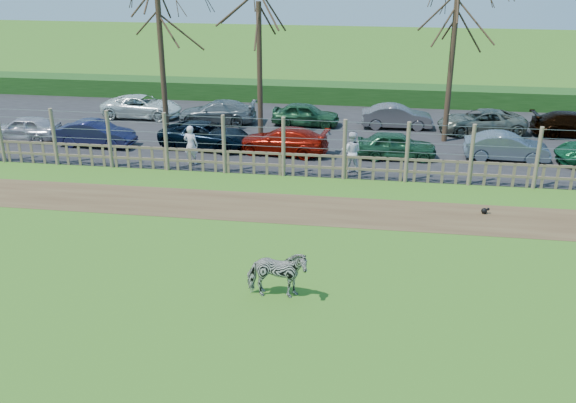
# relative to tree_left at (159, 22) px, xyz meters

# --- Properties ---
(ground) EXTENTS (120.00, 120.00, 0.00)m
(ground) POSITION_rel_tree_left_xyz_m (6.50, -12.50, -5.62)
(ground) COLOR #539038
(ground) RESTS_ON ground
(dirt_strip) EXTENTS (34.00, 2.80, 0.01)m
(dirt_strip) POSITION_rel_tree_left_xyz_m (6.50, -8.00, -5.61)
(dirt_strip) COLOR brown
(dirt_strip) RESTS_ON ground
(asphalt) EXTENTS (44.00, 13.00, 0.04)m
(asphalt) POSITION_rel_tree_left_xyz_m (6.50, 2.00, -5.60)
(asphalt) COLOR #232326
(asphalt) RESTS_ON ground
(hedge) EXTENTS (46.00, 2.00, 1.10)m
(hedge) POSITION_rel_tree_left_xyz_m (6.50, 9.00, -5.07)
(hedge) COLOR #1E4716
(hedge) RESTS_ON ground
(fence) EXTENTS (30.16, 0.16, 2.50)m
(fence) POSITION_rel_tree_left_xyz_m (6.50, -4.50, -4.81)
(fence) COLOR brown
(fence) RESTS_ON ground
(tree_left) EXTENTS (4.80, 4.80, 7.88)m
(tree_left) POSITION_rel_tree_left_xyz_m (0.00, 0.00, 0.00)
(tree_left) COLOR #3D2B1E
(tree_left) RESTS_ON ground
(tree_mid) EXTENTS (4.80, 4.80, 6.83)m
(tree_mid) POSITION_rel_tree_left_xyz_m (4.50, 1.00, -0.75)
(tree_mid) COLOR #3D2B1E
(tree_mid) RESTS_ON ground
(tree_right) EXTENTS (4.80, 4.80, 7.35)m
(tree_right) POSITION_rel_tree_left_xyz_m (13.50, 1.50, -0.37)
(tree_right) COLOR #3D2B1E
(tree_right) RESTS_ON ground
(zebra) EXTENTS (1.72, 0.87, 1.41)m
(zebra) POSITION_rel_tree_left_xyz_m (7.82, -14.27, -4.91)
(zebra) COLOR gray
(zebra) RESTS_ON ground
(visitor_a) EXTENTS (0.66, 0.47, 1.72)m
(visitor_a) POSITION_rel_tree_left_xyz_m (2.33, -3.70, -4.71)
(visitor_a) COLOR silver
(visitor_a) RESTS_ON asphalt
(visitor_b) EXTENTS (0.87, 0.70, 1.72)m
(visitor_b) POSITION_rel_tree_left_xyz_m (9.25, -3.68, -4.71)
(visitor_b) COLOR silver
(visitor_b) RESTS_ON asphalt
(crow) EXTENTS (0.29, 0.21, 0.24)m
(crow) POSITION_rel_tree_left_xyz_m (14.24, -7.44, -5.50)
(crow) COLOR black
(crow) RESTS_ON ground
(car_0) EXTENTS (3.58, 1.57, 1.20)m
(car_0) POSITION_rel_tree_left_xyz_m (-6.78, -1.33, -4.98)
(car_0) COLOR #B4AEB7
(car_0) RESTS_ON asphalt
(car_1) EXTENTS (3.71, 1.47, 1.20)m
(car_1) POSITION_rel_tree_left_xyz_m (-2.88, -1.74, -4.98)
(car_1) COLOR #191A3D
(car_1) RESTS_ON asphalt
(car_2) EXTENTS (4.52, 2.49, 1.20)m
(car_2) POSITION_rel_tree_left_xyz_m (2.30, -1.24, -4.98)
(car_2) COLOR black
(car_2) RESTS_ON asphalt
(car_3) EXTENTS (4.31, 2.17, 1.20)m
(car_3) POSITION_rel_tree_left_xyz_m (6.04, -1.63, -4.98)
(car_3) COLOR #8F1006
(car_3) RESTS_ON asphalt
(car_4) EXTENTS (3.60, 1.63, 1.20)m
(car_4) POSITION_rel_tree_left_xyz_m (11.14, -1.57, -4.98)
(car_4) COLOR #204E2F
(car_4) RESTS_ON asphalt
(car_5) EXTENTS (3.69, 1.42, 1.20)m
(car_5) POSITION_rel_tree_left_xyz_m (15.96, -1.10, -4.98)
(car_5) COLOR slate
(car_5) RESTS_ON asphalt
(car_8) EXTENTS (4.32, 2.00, 1.20)m
(car_8) POSITION_rel_tree_left_xyz_m (-2.65, 3.75, -4.98)
(car_8) COLOR white
(car_8) RESTS_ON asphalt
(car_9) EXTENTS (4.22, 1.90, 1.20)m
(car_9) POSITION_rel_tree_left_xyz_m (1.75, 3.15, -4.98)
(car_9) COLOR slate
(car_9) RESTS_ON asphalt
(car_10) EXTENTS (3.56, 1.53, 1.20)m
(car_10) POSITION_rel_tree_left_xyz_m (6.47, 3.36, -4.98)
(car_10) COLOR #255631
(car_10) RESTS_ON asphalt
(car_11) EXTENTS (3.71, 1.46, 1.20)m
(car_11) POSITION_rel_tree_left_xyz_m (11.22, 3.55, -4.98)
(car_11) COLOR #5B575B
(car_11) RESTS_ON asphalt
(car_12) EXTENTS (4.54, 2.55, 1.20)m
(car_12) POSITION_rel_tree_left_xyz_m (15.42, 3.15, -4.98)
(car_12) COLOR #64695A
(car_12) RESTS_ON asphalt
(car_13) EXTENTS (4.19, 1.83, 1.20)m
(car_13) POSITION_rel_tree_left_xyz_m (19.91, 3.28, -4.98)
(car_13) COLOR black
(car_13) RESTS_ON asphalt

